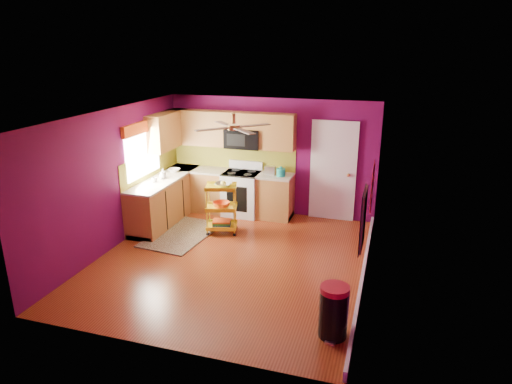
% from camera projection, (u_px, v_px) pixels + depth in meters
% --- Properties ---
extents(ground, '(5.00, 5.00, 0.00)m').
position_uv_depth(ground, '(232.00, 260.00, 7.89)').
color(ground, maroon).
rests_on(ground, ground).
extents(room_envelope, '(4.54, 5.04, 2.52)m').
position_uv_depth(room_envelope, '(232.00, 169.00, 7.37)').
color(room_envelope, '#5F0A45').
rests_on(room_envelope, ground).
extents(lower_cabinets, '(2.81, 2.31, 0.94)m').
position_uv_depth(lower_cabinets, '(202.00, 197.00, 9.78)').
color(lower_cabinets, '#915B27').
rests_on(lower_cabinets, ground).
extents(electric_range, '(0.76, 0.66, 1.13)m').
position_uv_depth(electric_range, '(242.00, 193.00, 9.87)').
color(electric_range, white).
rests_on(electric_range, ground).
extents(upper_cabinetry, '(2.80, 2.30, 1.26)m').
position_uv_depth(upper_cabinetry, '(210.00, 131.00, 9.65)').
color(upper_cabinetry, '#915B27').
rests_on(upper_cabinetry, ground).
extents(left_window, '(0.08, 1.35, 1.08)m').
position_uv_depth(left_window, '(142.00, 141.00, 8.92)').
color(left_window, white).
rests_on(left_window, ground).
extents(panel_door, '(0.95, 0.11, 2.15)m').
position_uv_depth(panel_door, '(333.00, 172.00, 9.44)').
color(panel_door, white).
rests_on(panel_door, ground).
extents(right_wall_art, '(0.04, 2.74, 1.04)m').
position_uv_depth(right_wall_art, '(369.00, 200.00, 6.51)').
color(right_wall_art, black).
rests_on(right_wall_art, ground).
extents(ceiling_fan, '(1.01, 1.01, 0.26)m').
position_uv_depth(ceiling_fan, '(234.00, 127.00, 7.36)').
color(ceiling_fan, '#BF8C3F').
rests_on(ceiling_fan, ground).
extents(shag_rug, '(1.18, 1.76, 0.02)m').
position_uv_depth(shag_rug, '(182.00, 234.00, 8.91)').
color(shag_rug, black).
rests_on(shag_rug, ground).
extents(rolling_cart, '(0.68, 0.57, 1.07)m').
position_uv_depth(rolling_cart, '(222.00, 206.00, 8.87)').
color(rolling_cart, yellow).
rests_on(rolling_cart, ground).
extents(trash_can, '(0.44, 0.45, 0.71)m').
position_uv_depth(trash_can, '(334.00, 311.00, 5.76)').
color(trash_can, black).
rests_on(trash_can, ground).
extents(teal_kettle, '(0.18, 0.18, 0.21)m').
position_uv_depth(teal_kettle, '(281.00, 172.00, 9.44)').
color(teal_kettle, teal).
rests_on(teal_kettle, lower_cabinets).
extents(toaster, '(0.22, 0.15, 0.18)m').
position_uv_depth(toaster, '(270.00, 170.00, 9.56)').
color(toaster, beige).
rests_on(toaster, lower_cabinets).
extents(soap_bottle_a, '(0.09, 0.09, 0.20)m').
position_uv_depth(soap_bottle_a, '(163.00, 173.00, 9.31)').
color(soap_bottle_a, '#EA3F72').
rests_on(soap_bottle_a, lower_cabinets).
extents(soap_bottle_b, '(0.12, 0.12, 0.15)m').
position_uv_depth(soap_bottle_b, '(162.00, 175.00, 9.24)').
color(soap_bottle_b, white).
rests_on(soap_bottle_b, lower_cabinets).
extents(counter_dish, '(0.25, 0.25, 0.06)m').
position_uv_depth(counter_dish, '(174.00, 170.00, 9.80)').
color(counter_dish, white).
rests_on(counter_dish, lower_cabinets).
extents(counter_cup, '(0.12, 0.12, 0.09)m').
position_uv_depth(counter_cup, '(154.00, 180.00, 9.04)').
color(counter_cup, white).
rests_on(counter_cup, lower_cabinets).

